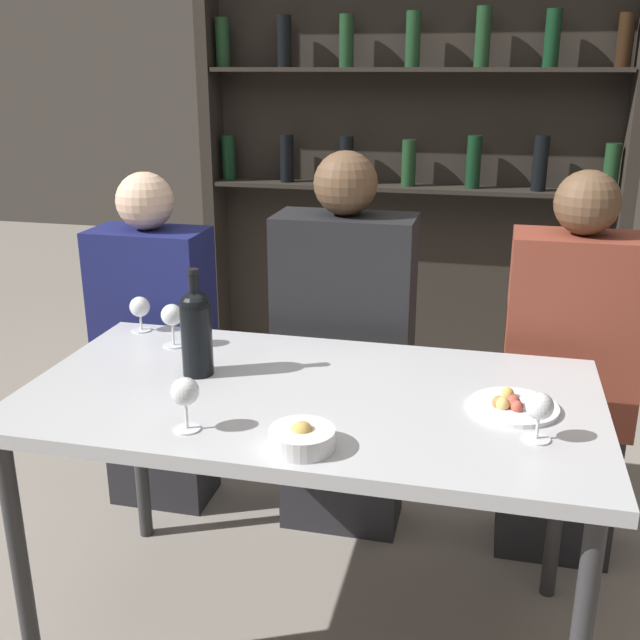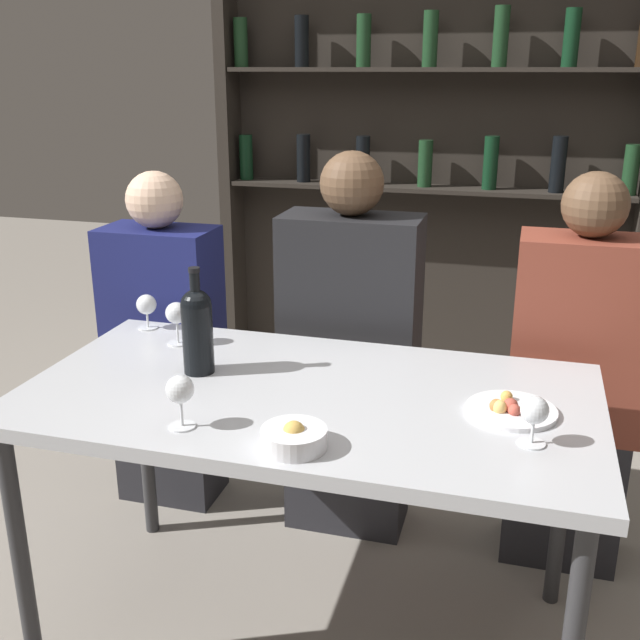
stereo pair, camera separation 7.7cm
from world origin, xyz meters
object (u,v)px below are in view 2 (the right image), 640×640
Objects in this scene: wine_glass_0 at (180,391)px; wine_glass_2 at (534,412)px; snack_bowl at (294,438)px; seated_person_left at (165,352)px; wine_glass_1 at (176,315)px; wine_glass_3 at (146,306)px; seated_person_right at (574,389)px; wine_bottle at (197,327)px; food_plate_0 at (510,409)px; seated_person_center at (350,361)px.

wine_glass_0 reaches higher than wine_glass_2.
snack_bowl is 0.12× the size of seated_person_left.
wine_glass_2 is at bearing 9.70° from wine_glass_0.
wine_glass_1 reaches higher than wine_glass_3.
seated_person_right is at bearing 17.09° from wine_glass_1.
wine_bottle is 0.81m from food_plate_0.
seated_person_center is at bearing 128.98° from wine_glass_2.
seated_person_left is (-0.23, 0.35, -0.27)m from wine_glass_1.
wine_glass_1 reaches higher than snack_bowl.
wine_glass_2 is (0.75, 0.13, -0.01)m from wine_glass_0.
wine_glass_3 is at bearing 124.13° from wine_glass_0.
seated_person_center reaches higher than wine_bottle.
seated_person_center is at bearing 61.54° from wine_bottle.
food_plate_0 is at bearing -15.90° from wine_glass_3.
seated_person_center is at bearing 132.78° from food_plate_0.
seated_person_center is at bearing -0.00° from seated_person_left.
seated_person_left reaches higher than wine_glass_0.
wine_glass_3 is at bearing 164.10° from food_plate_0.
wine_glass_0 is at bearing -102.66° from seated_person_center.
food_plate_0 is 0.17× the size of seated_person_center.
seated_person_center is (0.43, 0.35, -0.23)m from wine_glass_1.
wine_bottle is 2.57× the size of wine_glass_2.
seated_person_center reaches higher than wine_glass_0.
seated_person_center reaches higher than wine_glass_3.
wine_glass_2 is 0.78× the size of snack_bowl.
wine_bottle is at bearing -50.08° from wine_glass_1.
wine_glass_1 is at bearing -33.89° from wine_glass_3.
snack_bowl is at bearing -145.71° from food_plate_0.
wine_glass_1 is 0.11× the size of seated_person_left.
wine_bottle is 0.22× the size of seated_person_center.
snack_bowl is at bearing -125.63° from seated_person_right.
food_plate_0 is at bearing -47.22° from seated_person_center.
wine_glass_2 is 1.24m from wine_glass_3.
wine_bottle is 0.71m from seated_person_left.
wine_bottle is at bearing 138.07° from snack_bowl.
wine_glass_3 is 0.76× the size of snack_bowl.
wine_glass_0 reaches higher than food_plate_0.
wine_glass_3 is (-1.15, 0.46, -0.00)m from wine_glass_2.
wine_glass_3 is at bearing -157.19° from seated_person_center.
seated_person_left reaches higher than wine_glass_2.
seated_person_right is at bearing 0.00° from seated_person_center.
wine_glass_3 is at bearing 137.61° from snack_bowl.
seated_person_left is at bearing 154.65° from food_plate_0.
seated_person_center reaches higher than snack_bowl.
snack_bowl is at bearing -44.52° from wine_glass_1.
seated_person_left is at bearing 125.84° from wine_bottle.
seated_person_left reaches higher than snack_bowl.
seated_person_left is (-0.48, 0.83, -0.27)m from wine_glass_0.
snack_bowl is (0.67, -0.61, -0.05)m from wine_glass_3.
wine_glass_2 is 0.51m from snack_bowl.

